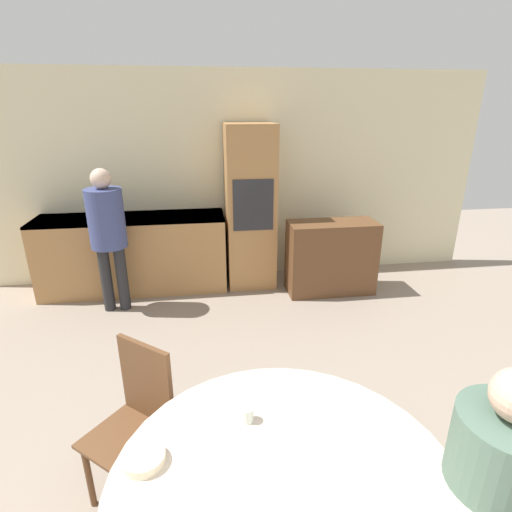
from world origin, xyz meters
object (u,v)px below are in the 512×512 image
Objects in this scene: bowl_near at (144,458)px; dining_table at (285,510)px; person_seated at (499,492)px; chair_far_left at (137,415)px; person_standing at (107,227)px; oven_unit at (250,208)px; sideboard at (331,257)px; cup at (247,414)px.

dining_table is at bearing -15.66° from bowl_near.
dining_table is at bearing 168.71° from person_seated.
person_standing is at bearing 143.28° from chair_far_left.
oven_unit reaches higher than dining_table.
oven_unit is 3.11m from chair_far_left.
person_standing is (-1.27, 3.07, 0.40)m from dining_table.
person_standing is 3.00m from bowl_near.
sideboard reaches higher than dining_table.
chair_far_left is at bearing 148.07° from cup.
cup is (-0.95, 0.50, 0.06)m from person_seated.
bowl_near is (-0.90, -3.44, -0.22)m from oven_unit.
sideboard is 5.71× the size of bowl_near.
sideboard is (0.94, -0.41, -0.55)m from oven_unit.
person_seated is at bearing -11.29° from dining_table.
cup reaches higher than dining_table.
bowl_near is at bearing -104.67° from oven_unit.
sideboard is 3.17m from chair_far_left.
sideboard is at bearing 2.87° from person_standing.
oven_unit is 3.57m from bowl_near.
dining_table is (-0.32, -3.61, -0.42)m from oven_unit.
person_standing is (-0.57, 2.37, 0.44)m from chair_far_left.
cup is (-1.38, -2.86, 0.35)m from sideboard.
oven_unit is 26.39× the size of cup.
person_standing is (-2.10, 3.24, 0.24)m from person_seated.
person_seated is at bearing -97.27° from sideboard.
chair_far_left is 2.47m from person_standing.
dining_table is at bearing -71.14° from cup.
person_standing is at bearing 123.04° from person_seated.
person_standing is 8.61× the size of bowl_near.
sideboard is 3.19m from cup.
cup is 0.41× the size of bowl_near.
cup is (1.16, -2.73, -0.18)m from person_standing.
person_seated is at bearing 10.09° from chair_far_left.
oven_unit reaches higher than bowl_near.
cup reaches higher than bowl_near.
dining_table is 1.14× the size of person_seated.
person_seated is 6.98× the size of bowl_near.
chair_far_left is 12.62× the size of cup.
cup is (-0.44, -3.27, -0.20)m from oven_unit.
oven_unit is 10.79× the size of bowl_near.
chair_far_left is 0.74m from cup.
dining_table is 0.64m from bowl_near.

